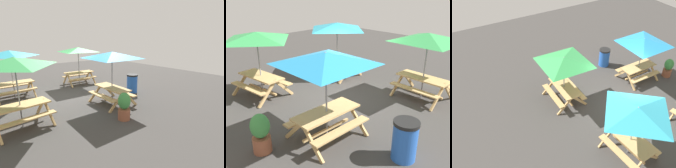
% 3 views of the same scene
% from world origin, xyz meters
% --- Properties ---
extents(ground_plane, '(24.00, 24.00, 0.00)m').
position_xyz_m(ground_plane, '(0.00, 0.00, 0.00)').
color(ground_plane, '#3D3A38').
rests_on(ground_plane, ground).
extents(picnic_table_0, '(2.83, 2.83, 2.34)m').
position_xyz_m(picnic_table_0, '(2.06, 1.97, 1.99)').
color(picnic_table_0, tan).
rests_on(picnic_table_0, ground).
extents(picnic_table_1, '(2.11, 2.11, 2.34)m').
position_xyz_m(picnic_table_1, '(-1.74, 1.49, 1.99)').
color(picnic_table_1, tan).
rests_on(picnic_table_1, ground).
extents(picnic_table_2, '(2.83, 2.83, 2.34)m').
position_xyz_m(picnic_table_2, '(1.55, -2.09, 1.99)').
color(picnic_table_2, tan).
rests_on(picnic_table_2, ground).
extents(picnic_table_3, '(2.23, 2.23, 2.34)m').
position_xyz_m(picnic_table_3, '(-2.10, -1.95, 1.99)').
color(picnic_table_3, tan).
rests_on(picnic_table_3, ground).
extents(trash_bin_blue, '(0.59, 0.59, 0.98)m').
position_xyz_m(trash_bin_blue, '(3.43, -1.43, 0.49)').
color(trash_bin_blue, blue).
rests_on(trash_bin_blue, ground).
extents(potted_plant_0, '(0.46, 0.46, 1.01)m').
position_xyz_m(potted_plant_0, '(0.91, -3.61, 0.51)').
color(potted_plant_0, '#935138').
rests_on(potted_plant_0, ground).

